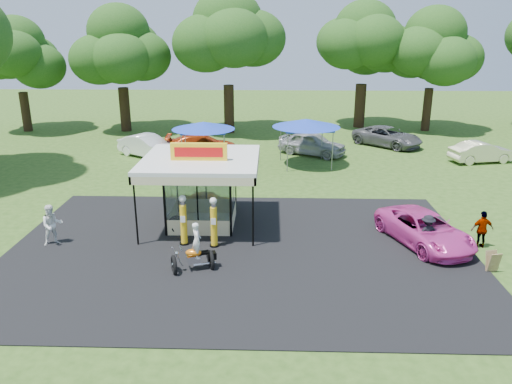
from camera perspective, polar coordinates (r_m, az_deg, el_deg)
ground at (r=19.92m, az=-2.21°, el=-9.16°), size 120.00×120.00×0.00m
asphalt_apron at (r=21.70m, az=-1.85°, el=-6.68°), size 20.00×14.00×0.04m
gas_station_kiosk at (r=24.03m, az=-6.21°, el=0.26°), size 5.40×5.40×4.18m
gas_pump_left at (r=22.08m, az=-8.28°, el=-3.33°), size 0.43×0.43×2.32m
gas_pump_right at (r=21.73m, az=-4.84°, el=-3.61°), size 0.43×0.43×2.29m
motorcycle at (r=19.88m, az=-6.93°, el=-6.74°), size 1.85×1.33×2.09m
spare_tires at (r=23.56m, az=-8.92°, el=-3.75°), size 1.09×0.94×0.88m
a_frame_sign at (r=21.86m, az=25.43°, el=-7.22°), size 0.50×0.50×0.84m
kiosk_car at (r=26.52m, az=-5.47°, el=-0.94°), size 2.82×1.13×0.96m
pink_sedan at (r=23.31m, az=18.70°, el=-4.04°), size 3.97×5.60×1.42m
spectator_west at (r=23.70m, az=-22.27°, el=-3.51°), size 1.14×1.07×1.86m
spectator_east_a at (r=22.61m, az=18.98°, el=-4.47°), size 1.14×0.77×1.63m
spectator_east_b at (r=23.83m, az=24.44°, el=-3.92°), size 1.02×0.50×1.68m
bg_car_a at (r=37.94m, az=-12.24°, el=5.15°), size 5.07×4.16×1.63m
bg_car_b at (r=37.97m, az=-6.20°, el=5.41°), size 5.50×2.62×1.55m
bg_car_c at (r=37.94m, az=6.42°, el=5.53°), size 5.45×4.28×1.74m
bg_car_d at (r=41.94m, az=14.80°, el=6.15°), size 5.86×5.78×1.57m
bg_car_e at (r=39.05m, az=24.39°, el=4.18°), size 4.74×2.53×1.48m
tent_west at (r=34.70m, az=-6.03°, el=7.52°), size 4.34×4.34×3.04m
tent_east at (r=34.54m, az=5.76°, el=7.81°), size 4.65×4.65×3.25m
oak_far_a at (r=50.66m, az=-25.53°, el=13.42°), size 8.46×8.46×10.02m
oak_far_b at (r=47.66m, az=-15.26°, el=15.09°), size 9.22×9.22×11.00m
oak_far_c at (r=45.36m, az=-3.23°, el=16.41°), size 10.29×10.29×12.13m
oak_far_d at (r=48.90m, az=12.19°, el=15.65°), size 9.55×9.55×11.37m
oak_far_e at (r=48.84m, az=19.57°, el=14.64°), size 9.10×9.10×10.83m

